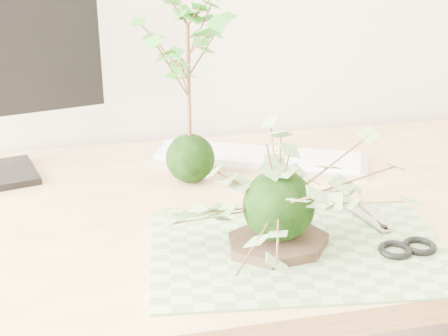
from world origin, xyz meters
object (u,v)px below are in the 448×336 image
Objects in this scene: desk at (245,245)px; ivy_kokedama at (280,174)px; maple_kokedama at (188,39)px; keyboard at (258,158)px.

ivy_kokedama reaches higher than desk.
maple_kokedama is at bearing 105.39° from ivy_kokedama.
desk is at bearing 90.32° from ivy_kokedama.
ivy_kokedama is 0.38m from keyboard.
maple_kokedama is 0.84× the size of keyboard.
ivy_kokedama is 0.33m from maple_kokedama.
desk is 0.21m from keyboard.
desk is 3.57× the size of keyboard.
maple_kokedama reaches higher than ivy_kokedama.
keyboard is (0.15, 0.07, -0.26)m from maple_kokedama.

